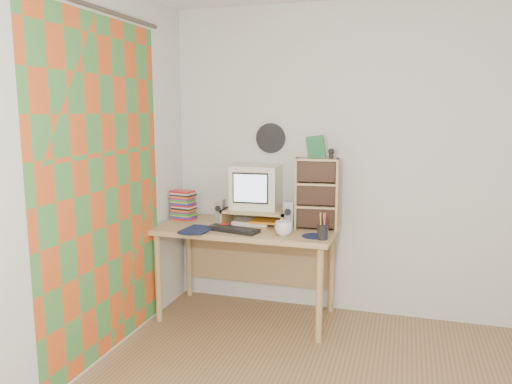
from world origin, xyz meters
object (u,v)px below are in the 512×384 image
Objects in this scene: dvd_stack at (183,204)px; cd_rack at (317,194)px; mug at (284,228)px; diary at (186,227)px; crt_monitor at (255,187)px; keyboard at (233,230)px; desk at (249,241)px.

cd_rack is (1.13, -0.01, 0.15)m from dvd_stack.
diary is (-0.76, -0.07, -0.03)m from mug.
dvd_stack is 1.00m from mug.
diary is at bearing -164.69° from cd_rack.
keyboard is (-0.08, -0.34, -0.28)m from crt_monitor.
keyboard is 0.37m from diary.
cd_rack reaches higher than crt_monitor.
keyboard is at bearing 16.18° from diary.
dvd_stack is at bearing 175.83° from desk.
dvd_stack is (-0.59, 0.04, 0.26)m from desk.
cd_rack is 1.04m from diary.
cd_rack is at bearing 39.17° from keyboard.
crt_monitor is at bearing 47.51° from diary.
crt_monitor is 0.67× the size of cd_rack.
dvd_stack reaches higher than keyboard.
dvd_stack is at bearing 162.14° from mug.
dvd_stack is (-0.55, 0.29, 0.11)m from keyboard.
cd_rack is (0.51, -0.05, -0.02)m from crt_monitor.
keyboard is at bearing -100.94° from desk.
desk is 3.41× the size of keyboard.
cd_rack is at bearing 3.45° from desk.
dvd_stack is at bearing 173.88° from cd_rack.
cd_rack is at bearing 24.70° from diary.
desk is at bearing 5.27° from dvd_stack.
desk is at bearing 143.42° from mug.
crt_monitor reaches higher than diary.
cd_rack is at bearing 8.89° from dvd_stack.
dvd_stack is (-0.62, -0.04, -0.17)m from crt_monitor.
cd_rack is (0.59, 0.28, 0.26)m from keyboard.
desk is 0.68m from cd_rack.
diary is (-0.41, -0.33, 0.16)m from desk.
keyboard is 0.40m from mug.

